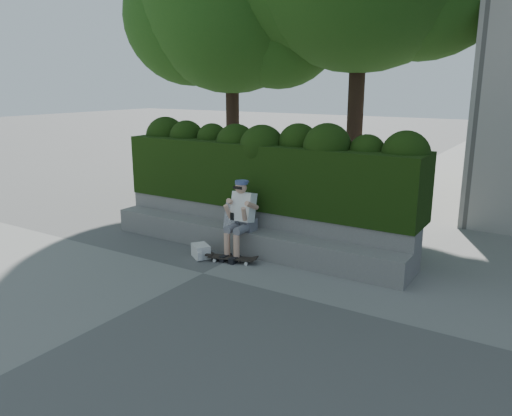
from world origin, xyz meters
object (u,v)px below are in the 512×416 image
Objects in this scene: skateboard at (232,258)px; backpack_ground at (201,251)px; person at (241,215)px; backpack_plaid at (234,216)px.

backpack_ground is (-0.61, -0.10, 0.05)m from skateboard.
person is at bearing 73.68° from backpack_ground.
backpack_plaid is 1.30× the size of backpack_ground.
person reaches higher than skateboard.
skateboard is 0.81m from backpack_plaid.
skateboard is at bearing -58.35° from backpack_plaid.
person reaches higher than backpack_plaid.
backpack_ground reaches higher than skateboard.
person is 0.97m from backpack_ground.
backpack_plaid is at bearing 158.70° from person.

